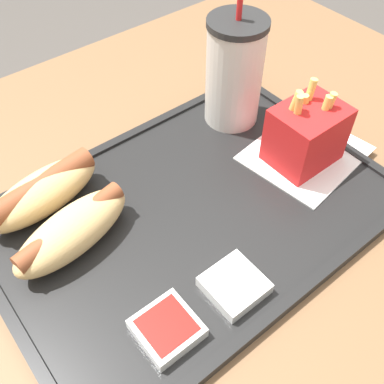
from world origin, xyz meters
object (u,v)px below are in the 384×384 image
at_px(hot_dog_far, 42,192).
at_px(sauce_cup_ketchup, 167,328).
at_px(soda_cup, 234,72).
at_px(hot_dog_near, 72,230).
at_px(sauce_cup_mayo, 234,285).
at_px(fries_carton, 306,134).

bearing_deg(hot_dog_far, sauce_cup_ketchup, -85.30).
relative_size(soda_cup, hot_dog_near, 1.19).
height_order(soda_cup, sauce_cup_mayo, soda_cup).
bearing_deg(hot_dog_far, soda_cup, -2.48).
xyz_separation_m(fries_carton, sauce_cup_ketchup, (-0.28, -0.08, -0.03)).
relative_size(soda_cup, hot_dog_far, 1.20).
xyz_separation_m(soda_cup, sauce_cup_ketchup, (-0.26, -0.20, -0.07)).
relative_size(sauce_cup_mayo, sauce_cup_ketchup, 1.00).
bearing_deg(soda_cup, hot_dog_far, 177.52).
bearing_deg(sauce_cup_mayo, fries_carton, 24.12).
bearing_deg(soda_cup, sauce_cup_mayo, -131.23).
relative_size(fries_carton, sauce_cup_ketchup, 1.91).
relative_size(hot_dog_near, sauce_cup_ketchup, 2.73).
distance_m(fries_carton, sauce_cup_ketchup, 0.29).
bearing_deg(fries_carton, sauce_cup_ketchup, -163.47).
xyz_separation_m(hot_dog_far, hot_dog_near, (-0.00, -0.07, -0.00)).
bearing_deg(fries_carton, hot_dog_near, 168.01).
bearing_deg(sauce_cup_mayo, sauce_cup_ketchup, 176.06).
relative_size(fries_carton, sauce_cup_mayo, 1.91).
bearing_deg(hot_dog_near, fries_carton, -11.99).
height_order(hot_dog_near, sauce_cup_ketchup, hot_dog_near).
relative_size(soda_cup, sauce_cup_ketchup, 3.25).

